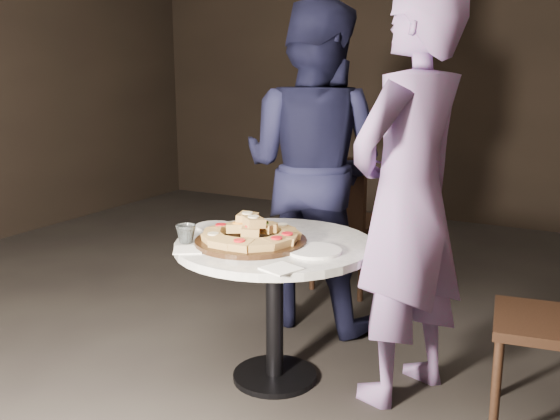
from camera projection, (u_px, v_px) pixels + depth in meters
name	position (u px, v px, depth m)	size (l,w,h in m)	color
floor	(239.00, 384.00, 2.77)	(7.00, 7.00, 0.00)	black
table	(275.00, 268.00, 2.71)	(0.88, 0.88, 0.64)	black
serving_board	(251.00, 241.00, 2.65)	(0.48, 0.48, 0.02)	black
focaccia_pile	(251.00, 231.00, 2.64)	(0.43, 0.41, 0.11)	#A47C3F
plate_left	(214.00, 226.00, 2.92)	(0.18, 0.18, 0.01)	white
plate_right	(314.00, 251.00, 2.53)	(0.22, 0.22, 0.01)	white
water_glass	(186.00, 234.00, 2.65)	(0.09, 0.09, 0.08)	silver
napkin_near	(188.00, 250.00, 2.55)	(0.12, 0.12, 0.01)	white
napkin_far	(281.00, 269.00, 2.31)	(0.12, 0.12, 0.01)	white
chair_far	(344.00, 214.00, 3.82)	(0.46, 0.48, 0.87)	black
diner_navy	(313.00, 167.00, 3.32)	(0.83, 0.65, 1.72)	black
diner_teal	(408.00, 200.00, 2.53)	(0.62, 0.41, 1.71)	slate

